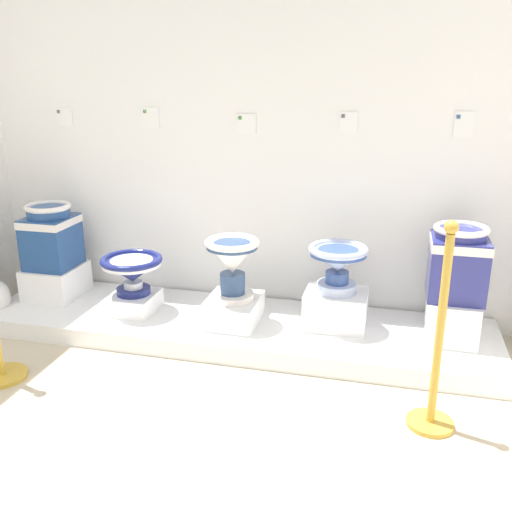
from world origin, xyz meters
The scene contains 19 objects.
ground_plane centered at (1.87, 0.63, -0.01)m, with size 5.74×5.27×0.02m, color beige.
wall_back centered at (1.87, 2.50, 1.47)m, with size 3.94×0.06×2.95m, color white.
display_platform centered at (1.87, 2.05, 0.06)m, with size 3.27×0.80×0.12m, color white.
plinth_block_tall_cobalt centered at (0.54, 2.13, 0.23)m, with size 0.35×0.38×0.22m, color white.
antique_toilet_tall_cobalt centered at (0.54, 2.13, 0.57)m, with size 0.31×0.34×0.44m.
plinth_block_central_ornate centered at (1.19, 2.01, 0.18)m, with size 0.29×0.32×0.12m, color white.
antique_toilet_central_ornate centered at (1.19, 2.01, 0.41)m, with size 0.40×0.40×0.25m.
plinth_block_leftmost centered at (1.87, 2.01, 0.19)m, with size 0.32×0.40×0.15m, color white.
antique_toilet_leftmost centered at (1.87, 2.01, 0.53)m, with size 0.34×0.34×0.39m.
plinth_block_pale_glazed centered at (2.51, 2.10, 0.23)m, with size 0.38×0.30×0.22m, color white.
antique_toilet_pale_glazed centered at (2.51, 2.10, 0.54)m, with size 0.36×0.36×0.29m.
plinth_block_squat_floral centered at (3.20, 2.12, 0.24)m, with size 0.28×0.40×0.25m, color white.
antique_toilet_squat_floral centered at (3.20, 2.12, 0.60)m, with size 0.32×0.33×0.43m.
info_placard_first centered at (0.53, 2.46, 1.33)m, with size 0.13×0.01×0.13m.
info_placard_second centered at (1.18, 2.46, 1.34)m, with size 0.12×0.01×0.14m.
info_placard_third centered at (1.85, 2.46, 1.31)m, with size 0.13×0.01×0.12m.
info_placard_fourth centered at (2.50, 2.46, 1.34)m, with size 0.11×0.01×0.13m.
info_placard_fifth centered at (3.18, 2.46, 1.33)m, with size 0.11×0.01×0.16m.
stanchion_post_near_right centered at (3.06, 1.33, 0.34)m, with size 0.23×0.23×1.02m.
Camera 1 is at (2.81, -1.16, 1.62)m, focal length 39.66 mm.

